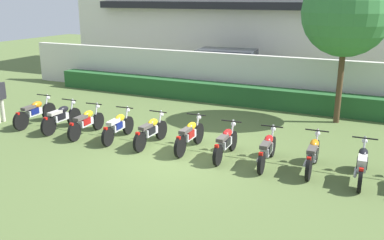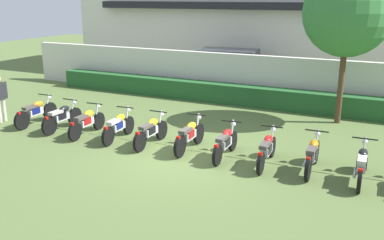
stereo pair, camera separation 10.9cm
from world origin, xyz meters
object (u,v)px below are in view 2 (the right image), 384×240
at_px(parked_car, 231,70).
at_px(motorcycle_in_row_6, 225,143).
at_px(motorcycle_in_row_3, 118,126).
at_px(motorcycle_in_row_4, 151,131).
at_px(motorcycle_in_row_1, 62,117).
at_px(motorcycle_in_row_9, 362,164).
at_px(motorcycle_in_row_2, 87,122).
at_px(inspector_person, 0,95).
at_px(motorcycle_in_row_8, 312,155).
at_px(tree_near_inspector, 348,12).
at_px(motorcycle_in_row_0, 36,112).
at_px(motorcycle_in_row_7, 267,149).
at_px(motorcycle_in_row_5, 189,135).

bearing_deg(parked_car, motorcycle_in_row_6, -76.14).
height_order(motorcycle_in_row_3, motorcycle_in_row_6, motorcycle_in_row_3).
bearing_deg(motorcycle_in_row_4, motorcycle_in_row_1, 90.45).
bearing_deg(parked_car, motorcycle_in_row_9, -58.50).
relative_size(parked_car, motorcycle_in_row_1, 2.53).
xyz_separation_m(motorcycle_in_row_3, motorcycle_in_row_6, (3.55, 0.02, -0.00)).
height_order(motorcycle_in_row_2, motorcycle_in_row_3, motorcycle_in_row_3).
bearing_deg(parked_car, motorcycle_in_row_2, -106.77).
bearing_deg(inspector_person, motorcycle_in_row_4, 1.65).
distance_m(motorcycle_in_row_3, motorcycle_in_row_9, 7.08).
xyz_separation_m(motorcycle_in_row_2, motorcycle_in_row_3, (1.19, 0.05, 0.00)).
distance_m(motorcycle_in_row_4, motorcycle_in_row_9, 5.91).
distance_m(motorcycle_in_row_1, motorcycle_in_row_3, 2.26).
relative_size(motorcycle_in_row_1, motorcycle_in_row_8, 0.98).
bearing_deg(motorcycle_in_row_3, motorcycle_in_row_1, 85.54).
height_order(motorcycle_in_row_1, motorcycle_in_row_3, motorcycle_in_row_1).
height_order(tree_near_inspector, motorcycle_in_row_3, tree_near_inspector).
relative_size(motorcycle_in_row_6, inspector_person, 1.11).
bearing_deg(motorcycle_in_row_0, motorcycle_in_row_8, -92.05).
height_order(motorcycle_in_row_0, motorcycle_in_row_7, motorcycle_in_row_0).
bearing_deg(motorcycle_in_row_4, motorcycle_in_row_6, -89.11).
bearing_deg(tree_near_inspector, motorcycle_in_row_8, -89.67).
bearing_deg(motorcycle_in_row_2, motorcycle_in_row_8, -92.35).
relative_size(motorcycle_in_row_0, motorcycle_in_row_5, 1.04).
xyz_separation_m(parked_car, motorcycle_in_row_4, (0.74, -8.59, -0.49)).
bearing_deg(motorcycle_in_row_1, motorcycle_in_row_7, -90.15).
bearing_deg(motorcycle_in_row_5, motorcycle_in_row_6, -95.91).
distance_m(motorcycle_in_row_5, inspector_person, 7.32).
xyz_separation_m(motorcycle_in_row_2, motorcycle_in_row_9, (8.27, 0.02, 0.00)).
height_order(motorcycle_in_row_4, motorcycle_in_row_9, motorcycle_in_row_4).
relative_size(motorcycle_in_row_5, motorcycle_in_row_8, 1.01).
bearing_deg(motorcycle_in_row_9, motorcycle_in_row_1, 87.63).
bearing_deg(motorcycle_in_row_1, tree_near_inspector, -58.92).
bearing_deg(motorcycle_in_row_1, motorcycle_in_row_4, -90.10).
height_order(motorcycle_in_row_6, motorcycle_in_row_8, motorcycle_in_row_8).
bearing_deg(parked_car, motorcycle_in_row_8, -63.42).
distance_m(tree_near_inspector, motorcycle_in_row_0, 11.08).
bearing_deg(motorcycle_in_row_3, motorcycle_in_row_5, -91.61).
bearing_deg(motorcycle_in_row_9, motorcycle_in_row_8, 82.54).
relative_size(parked_car, motorcycle_in_row_3, 2.56).
height_order(motorcycle_in_row_1, motorcycle_in_row_2, motorcycle_in_row_1).
distance_m(tree_near_inspector, motorcycle_in_row_9, 6.10).
height_order(motorcycle_in_row_7, motorcycle_in_row_8, motorcycle_in_row_8).
distance_m(motorcycle_in_row_3, motorcycle_in_row_6, 3.55).
bearing_deg(parked_car, inspector_person, -127.40).
bearing_deg(inspector_person, motorcycle_in_row_5, 2.30).
relative_size(tree_near_inspector, motorcycle_in_row_1, 2.86).
height_order(tree_near_inspector, motorcycle_in_row_8, tree_near_inspector).
bearing_deg(motorcycle_in_row_2, motorcycle_in_row_4, -92.16).
relative_size(tree_near_inspector, motorcycle_in_row_2, 2.82).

